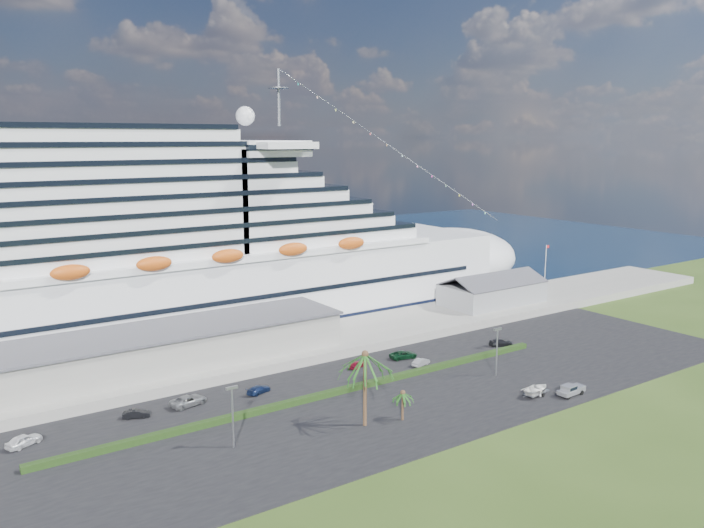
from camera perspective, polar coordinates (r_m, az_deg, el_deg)
ground at (r=101.04m, az=7.17°, el=-12.68°), size 420.00×420.00×0.00m
asphalt_lot at (r=108.83m, az=3.26°, el=-10.84°), size 140.00×38.00×0.12m
wharf at (r=131.37m, az=-4.55°, el=-6.69°), size 240.00×20.00×1.80m
water at (r=212.25m, az=-16.79°, el=-0.73°), size 420.00×160.00×0.02m
cruise_ship at (r=140.98m, az=-17.20°, el=0.65°), size 191.00×38.00×54.00m
terminal_building at (r=120.28m, az=-15.01°, el=-6.60°), size 61.00×15.00×6.30m
port_shed at (r=161.81m, az=11.60°, el=-2.31°), size 24.00×12.31×7.37m
flagpole at (r=174.29m, az=15.78°, el=-0.28°), size 1.08×0.16×12.00m
hedge at (r=108.14m, az=-1.81°, el=-10.68°), size 88.00×1.10×0.90m
lamp_post_left at (r=90.98m, az=-9.90°, el=-11.80°), size 1.60×0.35×8.27m
lamp_post_right at (r=117.79m, az=11.97°, el=-6.66°), size 1.60×0.35×8.27m
palm_tall at (r=94.80m, az=1.09°, el=-8.22°), size 8.82×8.82×11.13m
palm_short at (r=98.71m, az=4.24°, el=-10.90°), size 3.53×3.53×4.56m
parked_car_0 at (r=101.23m, az=-25.61°, el=-13.07°), size 4.99×3.63×1.58m
parked_car_1 at (r=104.83m, az=-17.49°, el=-11.78°), size 4.05×2.61×1.26m
parked_car_2 at (r=107.22m, az=-13.43°, el=-10.98°), size 6.00×3.62×1.56m
parked_car_3 at (r=110.08m, az=-7.77°, el=-10.29°), size 4.63×3.09×1.25m
parked_car_4 at (r=120.43m, az=0.44°, el=-8.34°), size 3.98×2.77×1.26m
parked_car_5 at (r=122.17m, az=5.75°, el=-8.11°), size 4.11×2.40×1.28m
parked_car_6 at (r=125.65m, az=4.30°, el=-7.52°), size 5.44×3.24×1.42m
parked_car_7 at (r=135.73m, az=12.29°, el=-6.38°), size 4.98×3.36×1.34m
pickup_truck at (r=113.36m, az=17.75°, el=-9.90°), size 5.06×2.09×1.76m
boat_trailer at (r=111.66m, az=15.12°, el=-10.00°), size 5.99×4.26×1.67m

